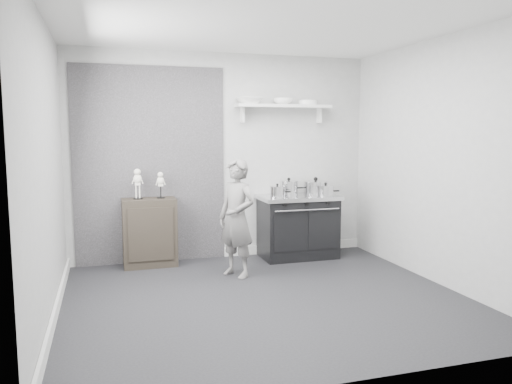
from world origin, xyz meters
The scene contains 15 objects.
ground centered at (0.00, 0.00, 0.00)m, with size 4.00×4.00×0.00m, color black.
room_shell centered at (-0.09, 0.15, 1.64)m, with size 4.02×3.62×2.71m.
wall_shelf centered at (0.80, 1.68, 2.01)m, with size 1.30×0.26×0.24m.
stove centered at (0.94, 1.48, 0.42)m, with size 1.04×0.65×0.84m.
side_cabinet centered at (-1.00, 1.61, 0.43)m, with size 0.66×0.38×0.85m, color black.
child centered at (-0.07, 0.84, 0.69)m, with size 0.50×0.33×1.37m, color slate.
pot_front_left centered at (0.62, 1.39, 0.91)m, with size 0.28×0.19×0.18m.
pot_back_left centered at (0.86, 1.61, 0.93)m, with size 0.34×0.25×0.23m.
pot_back_right centered at (1.24, 1.57, 0.92)m, with size 0.42×0.33×0.23m.
pot_front_right centered at (1.27, 1.32, 0.91)m, with size 0.31×0.22×0.18m.
skeleton_full centered at (-1.13, 1.61, 1.07)m, with size 0.12×0.08×0.43m, color silver, non-canonical shape.
skeleton_torso centered at (-0.85, 1.61, 1.04)m, with size 0.11×0.07×0.38m, color silver, non-canonical shape.
bowl_large centered at (0.33, 1.67, 2.08)m, with size 0.34×0.34×0.08m, color white.
bowl_small centered at (0.79, 1.67, 2.08)m, with size 0.26×0.26×0.08m, color white.
plate_stack centered at (1.15, 1.67, 2.07)m, with size 0.26×0.26×0.06m, color white.
Camera 1 is at (-1.51, -4.66, 1.68)m, focal length 35.00 mm.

